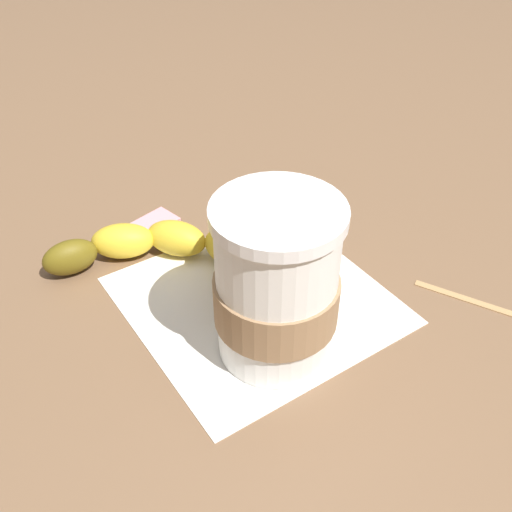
{
  "coord_description": "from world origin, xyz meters",
  "views": [
    {
      "loc": [
        -0.32,
        0.23,
        0.37
      ],
      "look_at": [
        0.0,
        0.0,
        0.05
      ],
      "focal_mm": 42.0,
      "sensor_mm": 36.0,
      "label": 1
    }
  ],
  "objects_px": {
    "muffin": "(265,242)",
    "banana": "(149,245)",
    "sugar_packet": "(153,222)",
    "coffee_cup": "(276,286)"
  },
  "relations": [
    {
      "from": "muffin",
      "to": "banana",
      "type": "bearing_deg",
      "value": 34.14
    },
    {
      "from": "muffin",
      "to": "sugar_packet",
      "type": "distance_m",
      "value": 0.16
    },
    {
      "from": "banana",
      "to": "muffin",
      "type": "bearing_deg",
      "value": -145.86
    },
    {
      "from": "coffee_cup",
      "to": "muffin",
      "type": "height_order",
      "value": "coffee_cup"
    },
    {
      "from": "coffee_cup",
      "to": "banana",
      "type": "relative_size",
      "value": 0.8
    },
    {
      "from": "coffee_cup",
      "to": "banana",
      "type": "height_order",
      "value": "coffee_cup"
    },
    {
      "from": "banana",
      "to": "sugar_packet",
      "type": "relative_size",
      "value": 3.38
    },
    {
      "from": "coffee_cup",
      "to": "muffin",
      "type": "distance_m",
      "value": 0.08
    },
    {
      "from": "muffin",
      "to": "sugar_packet",
      "type": "xyz_separation_m",
      "value": [
        0.15,
        0.04,
        -0.05
      ]
    },
    {
      "from": "banana",
      "to": "sugar_packet",
      "type": "bearing_deg",
      "value": -29.65
    }
  ]
}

